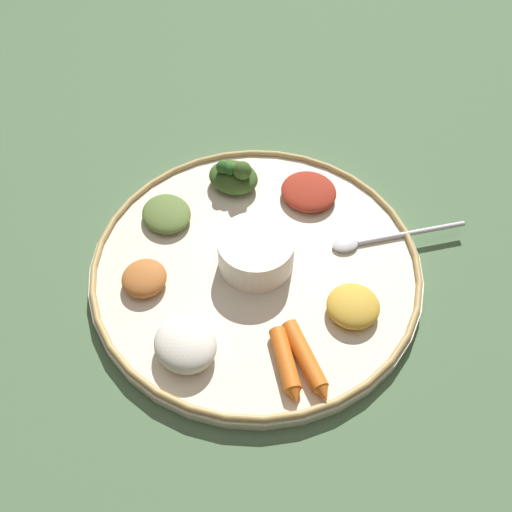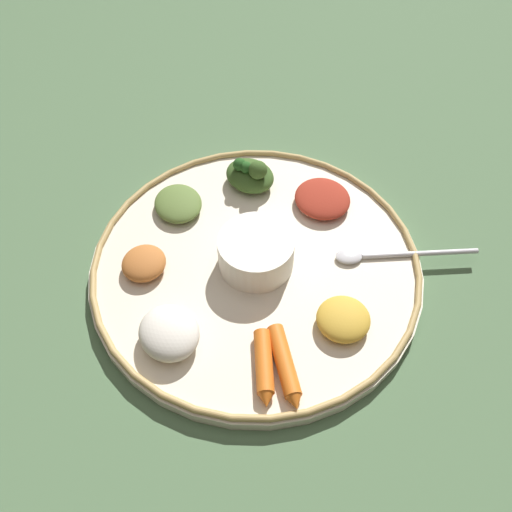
% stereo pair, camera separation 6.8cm
% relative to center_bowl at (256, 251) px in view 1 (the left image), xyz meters
% --- Properties ---
extents(ground_plane, '(2.40, 2.40, 0.00)m').
position_rel_center_bowl_xyz_m(ground_plane, '(0.00, 0.00, -0.04)').
color(ground_plane, '#4C6B47').
extents(platter, '(0.42, 0.42, 0.02)m').
position_rel_center_bowl_xyz_m(platter, '(0.00, 0.00, -0.03)').
color(platter, beige).
rests_on(platter, ground_plane).
extents(platter_rim, '(0.42, 0.42, 0.01)m').
position_rel_center_bowl_xyz_m(platter_rim, '(0.00, 0.00, -0.02)').
color(platter_rim, tan).
rests_on(platter_rim, platter).
extents(center_bowl, '(0.09, 0.09, 0.05)m').
position_rel_center_bowl_xyz_m(center_bowl, '(0.00, 0.00, 0.00)').
color(center_bowl, silver).
rests_on(center_bowl, platter).
extents(spoon, '(0.18, 0.05, 0.01)m').
position_rel_center_bowl_xyz_m(spoon, '(0.16, 0.03, -0.02)').
color(spoon, silver).
rests_on(spoon, platter).
extents(greens_pile, '(0.09, 0.09, 0.05)m').
position_rel_center_bowl_xyz_m(greens_pile, '(-0.03, 0.14, -0.01)').
color(greens_pile, '#385623').
rests_on(greens_pile, platter).
extents(carrot_near_spoon, '(0.03, 0.09, 0.02)m').
position_rel_center_bowl_xyz_m(carrot_near_spoon, '(0.03, -0.15, -0.01)').
color(carrot_near_spoon, orange).
rests_on(carrot_near_spoon, platter).
extents(carrot_outer, '(0.05, 0.10, 0.02)m').
position_rel_center_bowl_xyz_m(carrot_outer, '(0.05, -0.14, -0.01)').
color(carrot_outer, orange).
rests_on(carrot_outer, platter).
extents(mound_rice_white, '(0.10, 0.10, 0.03)m').
position_rel_center_bowl_xyz_m(mound_rice_white, '(-0.08, -0.12, -0.01)').
color(mound_rice_white, silver).
rests_on(mound_rice_white, platter).
extents(mound_collards, '(0.09, 0.09, 0.02)m').
position_rel_center_bowl_xyz_m(mound_collards, '(-0.12, 0.08, -0.01)').
color(mound_collards, '#567033').
rests_on(mound_collards, platter).
extents(mound_lentil_yellow, '(0.09, 0.09, 0.02)m').
position_rel_center_bowl_xyz_m(mound_lentil_yellow, '(0.11, -0.08, -0.01)').
color(mound_lentil_yellow, gold).
rests_on(mound_lentil_yellow, platter).
extents(mound_chickpea, '(0.06, 0.06, 0.02)m').
position_rel_center_bowl_xyz_m(mound_chickpea, '(-0.14, -0.03, -0.01)').
color(mound_chickpea, '#B2662D').
rests_on(mound_chickpea, platter).
extents(mound_beet, '(0.11, 0.11, 0.02)m').
position_rel_center_bowl_xyz_m(mound_beet, '(0.08, 0.11, -0.01)').
color(mound_beet, maroon).
rests_on(mound_beet, platter).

